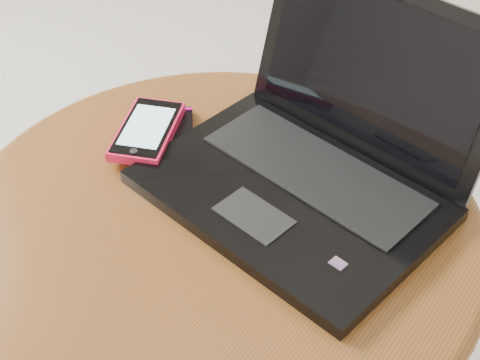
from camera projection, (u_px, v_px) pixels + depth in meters
The scene contains 4 objects.
table at pixel (219, 275), 0.87m from camera, with size 0.61×0.61×0.49m.
laptop at pixel (314, 158), 0.82m from camera, with size 0.37×0.33×0.21m.
phone_black at pixel (170, 136), 0.90m from camera, with size 0.12×0.12×0.01m.
phone_pink at pixel (147, 131), 0.89m from camera, with size 0.11×0.14×0.01m.
Camera 1 is at (0.24, -0.48, 1.04)m, focal length 53.04 mm.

